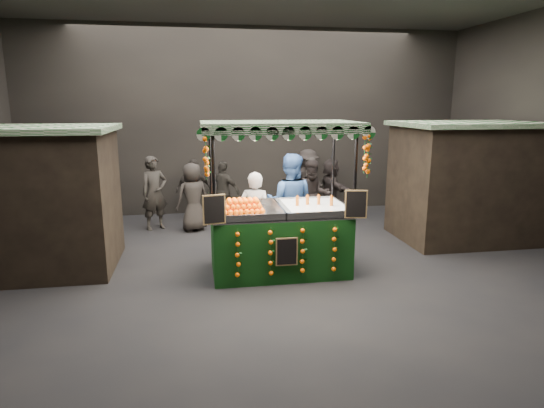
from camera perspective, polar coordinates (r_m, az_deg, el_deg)
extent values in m
plane|color=black|center=(8.33, 1.27, -8.60)|extent=(12.00, 12.00, 0.00)
cube|color=black|center=(12.73, -2.99, 10.19)|extent=(12.00, 0.10, 5.00)
cube|color=black|center=(3.06, 19.47, 2.58)|extent=(12.00, 0.10, 5.00)
cube|color=black|center=(9.28, -27.76, 0.18)|extent=(2.80, 2.00, 2.50)
cube|color=#0F4815|center=(9.13, -28.59, 8.18)|extent=(3.00, 2.20, 0.10)
cube|color=black|center=(11.00, 22.86, 2.34)|extent=(2.80, 2.00, 2.50)
cube|color=#0F4815|center=(10.87, 23.44, 9.10)|extent=(3.00, 2.20, 0.10)
cube|color=black|center=(8.26, 0.89, -4.82)|extent=(2.38, 1.30, 1.08)
cube|color=#B4B7BB|center=(8.11, 0.90, -1.01)|extent=(2.38, 1.30, 0.04)
cylinder|color=black|center=(7.34, -7.14, -0.98)|extent=(0.05, 0.05, 2.60)
cylinder|color=black|center=(7.78, 10.16, -0.31)|extent=(0.05, 0.05, 2.60)
cylinder|color=black|center=(8.54, -7.52, 0.91)|extent=(0.05, 0.05, 2.60)
cylinder|color=black|center=(8.93, 7.51, 1.40)|extent=(0.05, 0.05, 2.60)
cube|color=#0F4815|center=(7.90, 0.94, 9.90)|extent=(2.65, 1.57, 0.09)
cube|color=silver|center=(8.23, 5.35, -0.40)|extent=(1.06, 1.17, 0.09)
cube|color=black|center=(7.26, -7.21, -0.68)|extent=(0.37, 0.10, 0.48)
cube|color=black|center=(7.71, 10.41, -0.02)|extent=(0.37, 0.10, 0.48)
cube|color=black|center=(7.59, 1.85, -5.95)|extent=(0.37, 0.03, 0.48)
imported|color=gray|center=(8.88, -2.11, -1.46)|extent=(0.73, 0.60, 1.72)
imported|color=#2B4D8C|center=(9.31, 2.25, 0.13)|extent=(1.18, 1.04, 2.02)
imported|color=#2A2722|center=(11.33, -14.42, 1.33)|extent=(0.77, 0.69, 1.77)
imported|color=black|center=(11.01, 5.16, 1.11)|extent=(0.85, 0.68, 1.68)
imported|color=#2A2722|center=(11.78, -6.03, 1.53)|extent=(0.96, 0.84, 1.56)
imported|color=black|center=(12.79, 4.44, 2.88)|extent=(1.31, 1.12, 1.76)
imported|color=#282320|center=(11.00, -9.83, 0.84)|extent=(0.94, 0.81, 1.63)
imported|color=#282221|center=(12.24, 7.35, 1.95)|extent=(0.66, 1.51, 1.58)
imported|color=#2A2522|center=(12.02, 4.63, 1.94)|extent=(0.44, 0.63, 1.62)
imported|color=#2C2724|center=(12.10, -9.74, 1.78)|extent=(1.00, 0.63, 1.59)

